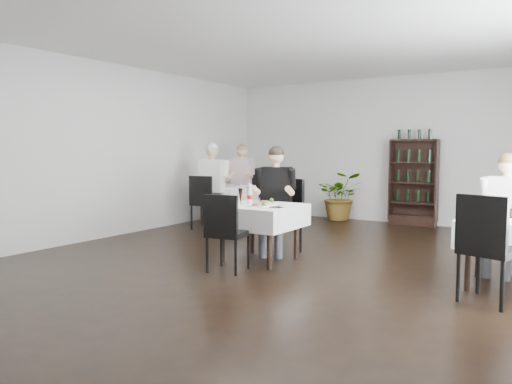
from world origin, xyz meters
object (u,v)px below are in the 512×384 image
Objects in this scene: main_table at (260,216)px; potted_tree at (341,196)px; wine_shelf at (413,183)px; diner_main at (275,192)px.

potted_tree is at bearing 98.08° from main_table.
main_table is (-0.90, -4.31, -0.23)m from wine_shelf.
wine_shelf is at bearing 75.87° from diner_main.
potted_tree is 0.66× the size of diner_main.
main_table is 0.66× the size of diner_main.
diner_main is (-0.06, 0.50, 0.29)m from main_table.
potted_tree is at bearing -175.63° from wine_shelf.
main_table is at bearing -81.92° from potted_tree.
potted_tree is (-0.60, 4.20, -0.10)m from main_table.
potted_tree reaches higher than main_table.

